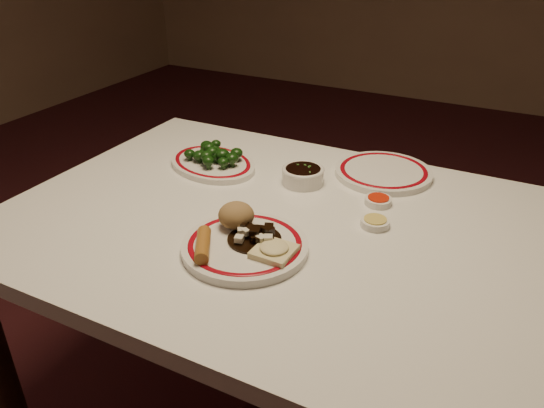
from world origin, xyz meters
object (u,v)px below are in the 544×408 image
(dining_table, at_px, (271,250))
(spring_roll, at_px, (203,245))
(broccoli_plate, at_px, (213,163))
(soy_bowl, at_px, (303,176))
(fried_wonton, at_px, (274,250))
(rice_mound, at_px, (236,215))
(main_plate, at_px, (245,246))
(stirfry_heap, at_px, (256,236))
(broccoli_pile, at_px, (214,154))

(dining_table, relative_size, spring_roll, 11.58)
(broccoli_plate, relative_size, soy_bowl, 3.08)
(fried_wonton, bearing_deg, broccoli_plate, 137.22)
(rice_mound, relative_size, broccoli_plate, 0.24)
(dining_table, bearing_deg, rice_mound, -107.73)
(fried_wonton, bearing_deg, rice_mound, 154.40)
(fried_wonton, relative_size, soy_bowl, 0.75)
(spring_roll, distance_m, broccoli_plate, 0.45)
(main_plate, relative_size, rice_mound, 4.12)
(stirfry_heap, bearing_deg, main_plate, -128.26)
(rice_mound, xyz_separation_m, fried_wonton, (0.12, -0.06, -0.02))
(dining_table, xyz_separation_m, stirfry_heap, (0.03, -0.13, 0.12))
(fried_wonton, distance_m, broccoli_pile, 0.48)
(dining_table, distance_m, main_plate, 0.18)
(fried_wonton, distance_m, stirfry_heap, 0.06)
(broccoli_plate, bearing_deg, main_plate, -48.37)
(fried_wonton, height_order, soy_bowl, soy_bowl)
(fried_wonton, distance_m, broccoli_plate, 0.49)
(broccoli_plate, xyz_separation_m, broccoli_pile, (0.01, -0.00, 0.03))
(dining_table, xyz_separation_m, broccoli_pile, (-0.26, 0.17, 0.13))
(spring_roll, relative_size, fried_wonton, 1.31)
(main_plate, distance_m, stirfry_heap, 0.03)
(rice_mound, height_order, soy_bowl, rice_mound)
(dining_table, relative_size, rice_mound, 15.66)
(rice_mound, xyz_separation_m, broccoli_pile, (-0.23, 0.27, -0.01))
(spring_roll, relative_size, broccoli_pile, 0.66)
(main_plate, relative_size, broccoli_pile, 2.02)
(rice_mound, distance_m, spring_roll, 0.11)
(main_plate, bearing_deg, soy_bowl, 93.95)
(main_plate, height_order, rice_mound, rice_mound)
(fried_wonton, height_order, broccoli_pile, broccoli_pile)
(main_plate, height_order, broccoli_pile, broccoli_pile)
(rice_mound, xyz_separation_m, spring_roll, (-0.01, -0.11, -0.01))
(fried_wonton, height_order, stirfry_heap, stirfry_heap)
(stirfry_heap, bearing_deg, dining_table, 103.85)
(dining_table, distance_m, fried_wonton, 0.21)
(spring_roll, height_order, broccoli_plate, spring_roll)
(main_plate, bearing_deg, broccoli_pile, 131.13)
(fried_wonton, relative_size, broccoli_plate, 0.24)
(broccoli_plate, bearing_deg, spring_roll, -59.46)
(spring_roll, distance_m, soy_bowl, 0.40)
(stirfry_heap, bearing_deg, broccoli_pile, 134.36)
(soy_bowl, bearing_deg, broccoli_plate, -176.47)
(soy_bowl, bearing_deg, spring_roll, -95.14)
(stirfry_heap, height_order, soy_bowl, stirfry_heap)
(stirfry_heap, relative_size, broccoli_pile, 0.71)
(main_plate, distance_m, soy_bowl, 0.34)
(dining_table, bearing_deg, main_plate, -83.55)
(spring_roll, distance_m, broccoli_pile, 0.44)
(dining_table, xyz_separation_m, soy_bowl, (-0.01, 0.19, 0.11))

